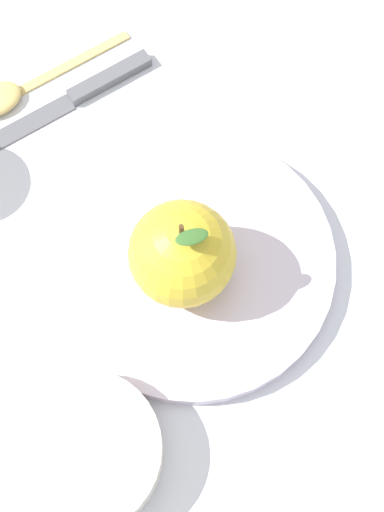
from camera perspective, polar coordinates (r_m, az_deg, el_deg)
The scene contains 6 objects.
ground_plane at distance 0.63m, azimuth -3.26°, elevation 1.32°, with size 2.40×2.40×0.00m, color silver.
dinner_plate at distance 0.61m, azimuth 0.00°, elevation -0.34°, with size 0.23×0.23×0.02m.
apple at distance 0.56m, azimuth -0.76°, elevation 0.17°, with size 0.08×0.08×0.09m.
side_bowl at distance 0.56m, azimuth -8.29°, elevation -14.57°, with size 0.12×0.12×0.04m.
knife at distance 0.69m, azimuth -9.59°, elevation 11.56°, with size 0.07×0.21×0.01m.
spoon at distance 0.71m, azimuth -13.70°, elevation 12.03°, with size 0.06×0.16×0.01m.
Camera 1 is at (0.19, -0.15, 0.58)m, focal length 52.24 mm.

